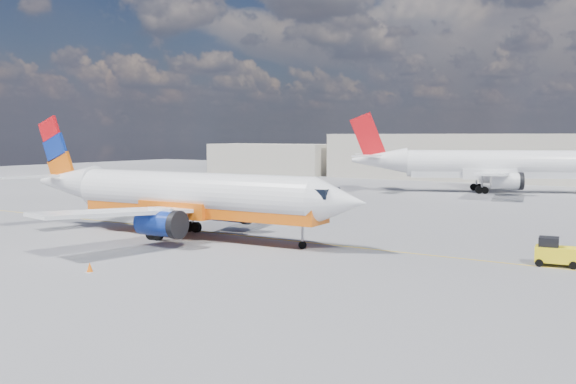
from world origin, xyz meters
The scene contains 8 objects.
ground centered at (0.00, 0.00, 0.00)m, with size 240.00×240.00×0.00m, color #58585D.
taxi_line centered at (0.00, 3.00, 0.01)m, with size 70.00×0.15×0.01m, color gold.
terminal_main centered at (5.00, 75.00, 4.00)m, with size 70.00×14.00×8.00m, color #BDB5A3.
terminal_annex centered at (-45.00, 72.00, 3.00)m, with size 26.00×10.00×6.00m, color #BDB5A3.
main_jet centered at (-4.61, 0.15, 3.16)m, with size 31.31×24.75×9.49m.
second_jet centered at (4.10, 51.65, 3.66)m, with size 35.53×26.74×10.97m.
gse_tug centered at (21.31, 3.74, 0.80)m, with size 2.54×1.77×1.70m.
traffic_cone centered at (-0.43, -12.36, 0.28)m, with size 0.42×0.42×0.58m.
Camera 1 is at (28.15, -36.30, 7.69)m, focal length 40.00 mm.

